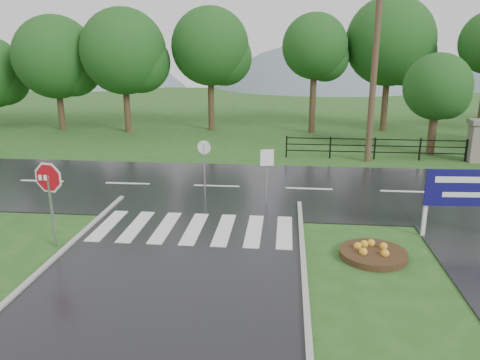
# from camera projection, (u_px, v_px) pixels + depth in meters

# --- Properties ---
(ground) EXTENTS (120.00, 120.00, 0.00)m
(ground) POSITION_uv_depth(u_px,v_px,m) (153.00, 311.00, 10.86)
(ground) COLOR #24511B
(ground) RESTS_ON ground
(main_road) EXTENTS (90.00, 8.00, 0.04)m
(main_road) POSITION_uv_depth(u_px,v_px,m) (217.00, 187.00, 20.42)
(main_road) COLOR black
(main_road) RESTS_ON ground
(walkway) EXTENTS (2.20, 11.00, 0.04)m
(walkway) POSITION_uv_depth(u_px,v_px,m) (470.00, 254.00, 13.87)
(walkway) COLOR #242426
(walkway) RESTS_ON ground
(crosswalk) EXTENTS (6.50, 2.80, 0.02)m
(crosswalk) POSITION_uv_depth(u_px,v_px,m) (194.00, 228.00, 15.62)
(crosswalk) COLOR silver
(crosswalk) RESTS_ON ground
(pillar_west) EXTENTS (1.00, 1.00, 2.24)m
(pillar_west) POSITION_uv_depth(u_px,v_px,m) (477.00, 140.00, 24.59)
(pillar_west) COLOR gray
(pillar_west) RESTS_ON ground
(fence_west) EXTENTS (9.58, 0.08, 1.20)m
(fence_west) POSITION_uv_depth(u_px,v_px,m) (375.00, 146.00, 25.22)
(fence_west) COLOR black
(fence_west) RESTS_ON ground
(hills) EXTENTS (102.00, 48.00, 48.00)m
(hills) POSITION_uv_depth(u_px,v_px,m) (288.00, 181.00, 76.97)
(hills) COLOR slate
(hills) RESTS_ON ground
(treeline) EXTENTS (83.20, 5.20, 10.00)m
(treeline) POSITION_uv_depth(u_px,v_px,m) (259.00, 131.00, 33.72)
(treeline) COLOR #154415
(treeline) RESTS_ON ground
(stop_sign) EXTENTS (1.24, 0.27, 2.83)m
(stop_sign) POSITION_uv_depth(u_px,v_px,m) (49.00, 185.00, 13.81)
(stop_sign) COLOR #939399
(stop_sign) RESTS_ON ground
(estate_billboard) EXTENTS (2.59, 0.22, 2.27)m
(estate_billboard) POSITION_uv_depth(u_px,v_px,m) (467.00, 191.00, 14.59)
(estate_billboard) COLOR silver
(estate_billboard) RESTS_ON ground
(flower_bed) EXTENTS (1.95, 1.95, 0.39)m
(flower_bed) POSITION_uv_depth(u_px,v_px,m) (373.00, 253.00, 13.59)
(flower_bed) COLOR #332111
(flower_bed) RESTS_ON ground
(reg_sign_small) EXTENTS (0.50, 0.12, 2.26)m
(reg_sign_small) POSITION_uv_depth(u_px,v_px,m) (267.00, 167.00, 17.42)
(reg_sign_small) COLOR #939399
(reg_sign_small) RESTS_ON ground
(reg_sign_round) EXTENTS (0.54, 0.15, 2.38)m
(reg_sign_round) POSITION_uv_depth(u_px,v_px,m) (204.00, 162.00, 18.52)
(reg_sign_round) COLOR #939399
(reg_sign_round) RESTS_ON ground
(utility_pole_east) EXTENTS (1.66, 0.62, 9.63)m
(utility_pole_east) POSITION_uv_depth(u_px,v_px,m) (374.00, 67.00, 23.63)
(utility_pole_east) COLOR #473523
(utility_pole_east) RESTS_ON ground
(entrance_tree_left) EXTENTS (3.64, 3.64, 5.62)m
(entrance_tree_left) POSITION_uv_depth(u_px,v_px,m) (437.00, 87.00, 25.49)
(entrance_tree_left) COLOR #3D2B1C
(entrance_tree_left) RESTS_ON ground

